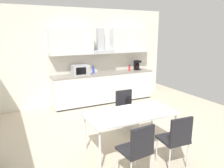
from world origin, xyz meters
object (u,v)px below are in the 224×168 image
object	(u,v)px
chair_near_right	(176,137)
chair_far_right	(126,106)
microwave	(81,70)
bottle_red	(129,68)
chair_near_left	(138,147)
coffee_maker	(137,65)
bottle_blue	(93,70)
pendant_lamp	(132,43)
dining_table	(130,115)

from	to	relation	value
chair_near_right	chair_far_right	size ratio (longest dim) A/B	1.00
microwave	bottle_red	size ratio (longest dim) A/B	2.47
microwave	chair_far_right	world-z (taller)	microwave
bottle_red	chair_near_left	size ratio (longest dim) A/B	0.22
coffee_maker	chair_near_right	xyz separation A→B (m)	(-1.58, -3.58, -0.52)
chair_near_right	bottle_blue	bearing A→B (deg)	88.67
microwave	chair_far_right	bearing A→B (deg)	-80.53
bottle_red	chair_near_right	xyz separation A→B (m)	(-1.26, -3.51, -0.46)
bottle_red	pendant_lamp	bearing A→B (deg)	-120.44
bottle_blue	pendant_lamp	size ratio (longest dim) A/B	0.73
microwave	pendant_lamp	bearing A→B (deg)	-90.51
coffee_maker	pendant_lamp	distance (m)	3.51
coffee_maker	chair_far_right	distance (m)	2.61
pendant_lamp	bottle_red	bearing A→B (deg)	59.56
microwave	chair_near_right	bearing A→B (deg)	-84.76
chair_far_right	pendant_lamp	distance (m)	1.62
coffee_maker	chair_far_right	world-z (taller)	coffee_maker
chair_near_left	chair_far_right	bearing A→B (deg)	65.54
chair_near_right	chair_far_right	distance (m)	1.55
bottle_blue	bottle_red	size ratio (longest dim) A/B	1.21
bottle_blue	bottle_red	world-z (taller)	bottle_blue
bottle_red	bottle_blue	bearing A→B (deg)	175.82
dining_table	coffee_maker	bearing A→B (deg)	55.40
chair_near_right	coffee_maker	bearing A→B (deg)	66.15
bottle_red	coffee_maker	bearing A→B (deg)	10.87
pendant_lamp	dining_table	bearing A→B (deg)	90.00
coffee_maker	chair_near_left	distance (m)	4.27
coffee_maker	pendant_lamp	xyz separation A→B (m)	(-1.93, -2.80, 0.86)
microwave	coffee_maker	bearing A→B (deg)	0.79
chair_near_right	microwave	bearing A→B (deg)	95.24
bottle_red	dining_table	xyz separation A→B (m)	(-1.61, -2.74, -0.31)
chair_near_right	chair_near_left	world-z (taller)	same
microwave	bottle_red	world-z (taller)	microwave
coffee_maker	dining_table	bearing A→B (deg)	-124.60
chair_near_right	chair_far_right	xyz separation A→B (m)	(0.01, 1.55, 0.00)
bottle_red	chair_far_right	distance (m)	2.37
microwave	chair_near_right	xyz separation A→B (m)	(0.33, -3.55, -0.51)
chair_near_left	bottle_blue	bearing A→B (deg)	77.72
microwave	bottle_blue	distance (m)	0.41
bottle_blue	chair_far_right	bearing A→B (deg)	-92.13
dining_table	chair_near_left	bearing A→B (deg)	-114.21
coffee_maker	dining_table	distance (m)	3.42
bottle_blue	dining_table	xyz separation A→B (m)	(-0.43, -2.82, -0.33)
bottle_blue	chair_near_left	bearing A→B (deg)	-102.28
coffee_maker	chair_far_right	bearing A→B (deg)	-127.89
chair_near_right	pendant_lamp	bearing A→B (deg)	114.26
bottle_blue	chair_far_right	xyz separation A→B (m)	(-0.08, -2.05, -0.47)
bottle_red	chair_near_left	bearing A→B (deg)	-119.13
dining_table	chair_far_right	distance (m)	0.87
coffee_maker	chair_near_left	size ratio (longest dim) A/B	0.34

